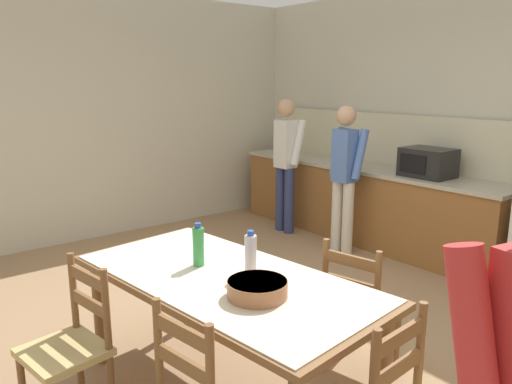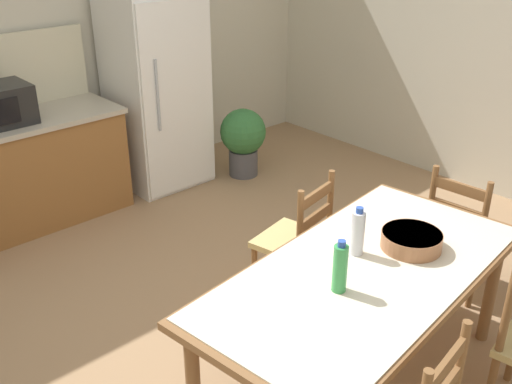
{
  "view_description": "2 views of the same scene",
  "coord_description": "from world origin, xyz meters",
  "px_view_note": "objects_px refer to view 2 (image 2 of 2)",
  "views": [
    {
      "loc": [
        2.58,
        -2.38,
        1.88
      ],
      "look_at": [
        -0.23,
        -0.14,
        1.07
      ],
      "focal_mm": 35.0,
      "sensor_mm": 36.0,
      "label": 1
    },
    {
      "loc": [
        -1.77,
        -2.32,
        2.42
      ],
      "look_at": [
        0.07,
        -0.3,
        1.1
      ],
      "focal_mm": 42.0,
      "sensor_mm": 36.0,
      "label": 2
    }
  ],
  "objects_px": {
    "serving_bowl": "(412,239)",
    "bottle_off_centre": "(358,233)",
    "chair_side_far_right": "(296,241)",
    "dining_table": "(364,282)",
    "chair_head_end": "(462,232)",
    "bottle_near_centre": "(340,268)",
    "potted_plant": "(243,138)",
    "refrigerator": "(157,92)"
  },
  "relations": [
    {
      "from": "chair_head_end",
      "to": "chair_side_far_right",
      "type": "distance_m",
      "value": 1.11
    },
    {
      "from": "refrigerator",
      "to": "dining_table",
      "type": "relative_size",
      "value": 0.87
    },
    {
      "from": "serving_bowl",
      "to": "potted_plant",
      "type": "bearing_deg",
      "value": 67.28
    },
    {
      "from": "bottle_near_centre",
      "to": "dining_table",
      "type": "bearing_deg",
      "value": 6.57
    },
    {
      "from": "refrigerator",
      "to": "chair_head_end",
      "type": "xyz_separation_m",
      "value": [
        0.47,
        -2.87,
        -0.43
      ]
    },
    {
      "from": "dining_table",
      "to": "chair_side_far_right",
      "type": "relative_size",
      "value": 2.21
    },
    {
      "from": "serving_bowl",
      "to": "potted_plant",
      "type": "distance_m",
      "value": 2.87
    },
    {
      "from": "dining_table",
      "to": "chair_head_end",
      "type": "height_order",
      "value": "chair_head_end"
    },
    {
      "from": "refrigerator",
      "to": "dining_table",
      "type": "xyz_separation_m",
      "value": [
        -0.78,
        -3.01,
        -0.19
      ]
    },
    {
      "from": "bottle_near_centre",
      "to": "potted_plant",
      "type": "relative_size",
      "value": 0.4
    },
    {
      "from": "chair_side_far_right",
      "to": "potted_plant",
      "type": "height_order",
      "value": "chair_side_far_right"
    },
    {
      "from": "refrigerator",
      "to": "serving_bowl",
      "type": "bearing_deg",
      "value": -98.15
    },
    {
      "from": "refrigerator",
      "to": "bottle_off_centre",
      "type": "distance_m",
      "value": 2.97
    },
    {
      "from": "dining_table",
      "to": "serving_bowl",
      "type": "height_order",
      "value": "serving_bowl"
    },
    {
      "from": "chair_side_far_right",
      "to": "potted_plant",
      "type": "bearing_deg",
      "value": -133.03
    },
    {
      "from": "bottle_near_centre",
      "to": "chair_head_end",
      "type": "bearing_deg",
      "value": 6.63
    },
    {
      "from": "chair_side_far_right",
      "to": "chair_head_end",
      "type": "bearing_deg",
      "value": 132.18
    },
    {
      "from": "serving_bowl",
      "to": "chair_head_end",
      "type": "xyz_separation_m",
      "value": [
        0.9,
        0.18,
        -0.38
      ]
    },
    {
      "from": "dining_table",
      "to": "bottle_off_centre",
      "type": "relative_size",
      "value": 7.46
    },
    {
      "from": "serving_bowl",
      "to": "bottle_off_centre",
      "type": "bearing_deg",
      "value": 148.59
    },
    {
      "from": "bottle_off_centre",
      "to": "chair_head_end",
      "type": "distance_m",
      "value": 1.24
    },
    {
      "from": "serving_bowl",
      "to": "bottle_near_centre",
      "type": "bearing_deg",
      "value": 179.61
    },
    {
      "from": "refrigerator",
      "to": "bottle_near_centre",
      "type": "height_order",
      "value": "refrigerator"
    },
    {
      "from": "refrigerator",
      "to": "potted_plant",
      "type": "distance_m",
      "value": 0.93
    },
    {
      "from": "dining_table",
      "to": "potted_plant",
      "type": "distance_m",
      "value": 2.97
    },
    {
      "from": "bottle_off_centre",
      "to": "potted_plant",
      "type": "height_order",
      "value": "bottle_off_centre"
    },
    {
      "from": "refrigerator",
      "to": "bottle_near_centre",
      "type": "distance_m",
      "value": 3.2
    },
    {
      "from": "dining_table",
      "to": "chair_side_far_right",
      "type": "distance_m",
      "value": 0.91
    },
    {
      "from": "dining_table",
      "to": "serving_bowl",
      "type": "bearing_deg",
      "value": -5.24
    },
    {
      "from": "serving_bowl",
      "to": "chair_side_far_right",
      "type": "distance_m",
      "value": 0.92
    },
    {
      "from": "refrigerator",
      "to": "chair_head_end",
      "type": "height_order",
      "value": "refrigerator"
    },
    {
      "from": "bottle_near_centre",
      "to": "serving_bowl",
      "type": "distance_m",
      "value": 0.58
    },
    {
      "from": "dining_table",
      "to": "bottle_near_centre",
      "type": "relative_size",
      "value": 7.46
    },
    {
      "from": "potted_plant",
      "to": "bottle_off_centre",
      "type": "bearing_deg",
      "value": -118.88
    },
    {
      "from": "bottle_near_centre",
      "to": "chair_head_end",
      "type": "height_order",
      "value": "bottle_near_centre"
    },
    {
      "from": "refrigerator",
      "to": "chair_head_end",
      "type": "distance_m",
      "value": 2.94
    },
    {
      "from": "bottle_off_centre",
      "to": "chair_side_far_right",
      "type": "xyz_separation_m",
      "value": [
        0.26,
        0.68,
        -0.45
      ]
    },
    {
      "from": "chair_side_far_right",
      "to": "serving_bowl",
      "type": "bearing_deg",
      "value": 78.27
    },
    {
      "from": "chair_head_end",
      "to": "potted_plant",
      "type": "distance_m",
      "value": 2.45
    },
    {
      "from": "chair_head_end",
      "to": "serving_bowl",
      "type": "bearing_deg",
      "value": 96.92
    },
    {
      "from": "potted_plant",
      "to": "bottle_near_centre",
      "type": "bearing_deg",
      "value": -122.69
    },
    {
      "from": "refrigerator",
      "to": "serving_bowl",
      "type": "xyz_separation_m",
      "value": [
        -0.44,
        -3.04,
        -0.06
      ]
    }
  ]
}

